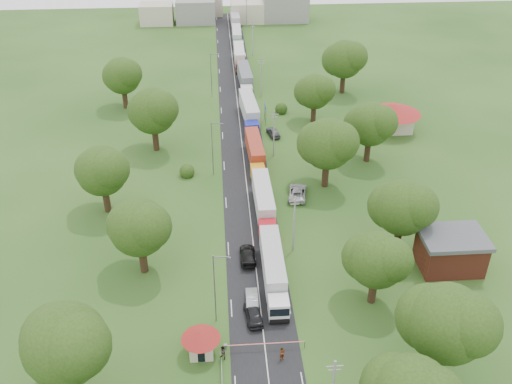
{
  "coord_description": "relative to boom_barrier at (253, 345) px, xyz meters",
  "views": [
    {
      "loc": [
        -4.34,
        -70.25,
        49.71
      ],
      "look_at": [
        1.06,
        4.09,
        3.0
      ],
      "focal_mm": 40.0,
      "sensor_mm": 36.0,
      "label": 1
    }
  ],
  "objects": [
    {
      "name": "tree_7",
      "position": [
        25.34,
        75.17,
        6.96
      ],
      "size": [
        9.6,
        9.6,
        12.05
      ],
      "color": "#382616",
      "rests_on": "ground"
    },
    {
      "name": "distant_town",
      "position": [
        2.04,
        135.0,
        2.6
      ],
      "size": [
        52.0,
        8.0,
        8.0
      ],
      "color": "gray",
      "rests_on": "ground"
    },
    {
      "name": "pole_1",
      "position": [
        6.86,
        18.0,
        3.79
      ],
      "size": [
        1.6,
        0.24,
        9.0
      ],
      "color": "gray",
      "rests_on": "ground"
    },
    {
      "name": "car_lane_front",
      "position": [
        0.36,
        5.0,
        -0.08
      ],
      "size": [
        2.41,
        4.92,
        1.61
      ],
      "primitive_type": "imported",
      "rotation": [
        0.0,
        0.0,
        3.25
      ],
      "color": "black",
      "rests_on": "ground"
    },
    {
      "name": "tree_11",
      "position": [
        -20.65,
        30.16,
        6.33
      ],
      "size": [
        8.8,
        8.8,
        11.07
      ],
      "color": "#382616",
      "rests_on": "ground"
    },
    {
      "name": "car_lane_rear",
      "position": [
        0.36,
        16.41,
        -0.13
      ],
      "size": [
        2.18,
        5.28,
        1.53
      ],
      "primitive_type": "imported",
      "rotation": [
        0.0,
        0.0,
        3.13
      ],
      "color": "black",
      "rests_on": "ground"
    },
    {
      "name": "info_sign",
      "position": [
        6.56,
        60.0,
        2.11
      ],
      "size": [
        0.12,
        3.1,
        4.1
      ],
      "color": "slate",
      "rests_on": "ground"
    },
    {
      "name": "house_cream",
      "position": [
        31.36,
        55.0,
        2.75
      ],
      "size": [
        10.08,
        10.08,
        5.8
      ],
      "color": "#BCB39C",
      "rests_on": "ground"
    },
    {
      "name": "tree_9",
      "position": [
        -18.66,
        -4.83,
        6.96
      ],
      "size": [
        9.6,
        9.6,
        12.05
      ],
      "color": "#382616",
      "rests_on": "ground"
    },
    {
      "name": "tree_4",
      "position": [
        14.34,
        35.17,
        6.96
      ],
      "size": [
        9.6,
        9.6,
        12.05
      ],
      "color": "#382616",
      "rests_on": "ground"
    },
    {
      "name": "truck_3",
      "position": [
        3.4,
        60.9,
        1.43
      ],
      "size": [
        3.57,
        15.82,
        4.37
      ],
      "color": "navy",
      "rests_on": "ground"
    },
    {
      "name": "truck_2",
      "position": [
        3.34,
        43.81,
        1.18
      ],
      "size": [
        2.91,
        14.15,
        3.91
      ],
      "color": "orange",
      "rests_on": "ground"
    },
    {
      "name": "pedestrian_near",
      "position": [
        3.09,
        -1.61,
        0.01
      ],
      "size": [
        0.79,
        0.74,
        1.8
      ],
      "primitive_type": "imported",
      "rotation": [
        0.0,
        0.0,
        0.64
      ],
      "color": "gray",
      "rests_on": "ground"
    },
    {
      "name": "ground",
      "position": [
        1.36,
        25.0,
        -0.89
      ],
      "size": [
        260.0,
        260.0,
        0.0
      ],
      "primitive_type": "plane",
      "color": "#204416",
      "rests_on": "ground"
    },
    {
      "name": "truck_6",
      "position": [
        3.14,
        112.55,
        1.16
      ],
      "size": [
        2.59,
        13.96,
        3.87
      ],
      "color": "#2A703E",
      "rests_on": "ground"
    },
    {
      "name": "guard_booth",
      "position": [
        -5.84,
        -0.0,
        1.27
      ],
      "size": [
        4.4,
        4.4,
        3.45
      ],
      "color": "#BCB39C",
      "rests_on": "ground"
    },
    {
      "name": "lamp_1",
      "position": [
        -3.99,
        40.0,
        4.66
      ],
      "size": [
        2.03,
        0.22,
        10.0
      ],
      "color": "slate",
      "rests_on": "ground"
    },
    {
      "name": "pole_3",
      "position": [
        6.86,
        74.0,
        3.79
      ],
      "size": [
        1.6,
        0.24,
        9.0
      ],
      "color": "gray",
      "rests_on": "ground"
    },
    {
      "name": "car_verge_near",
      "position": [
        9.36,
        32.0,
        -0.06
      ],
      "size": [
        3.85,
        6.43,
        1.67
      ],
      "primitive_type": "imported",
      "rotation": [
        0.0,
        0.0,
        2.95
      ],
      "color": "#AEAEAE",
      "rests_on": "ground"
    },
    {
      "name": "tree_2",
      "position": [
        15.35,
        7.14,
        5.7
      ],
      "size": [
        8.0,
        8.0,
        10.1
      ],
      "color": "#382616",
      "rests_on": "ground"
    },
    {
      "name": "truck_1",
      "position": [
        3.48,
        27.24,
        1.32
      ],
      "size": [
        2.74,
        15.02,
        4.16
      ],
      "color": "red",
      "rests_on": "ground"
    },
    {
      "name": "pole_4",
      "position": [
        6.86,
        102.0,
        3.79
      ],
      "size": [
        1.6,
        0.24,
        9.0
      ],
      "color": "gray",
      "rests_on": "ground"
    },
    {
      "name": "tree_5",
      "position": [
        23.35,
        43.16,
        6.33
      ],
      "size": [
        8.8,
        8.8,
        11.07
      ],
      "color": "#382616",
      "rests_on": "ground"
    },
    {
      "name": "car_lane_mid",
      "position": [
        0.36,
        7.7,
        -0.19
      ],
      "size": [
        1.56,
        4.3,
        1.41
      ],
      "primitive_type": "imported",
      "rotation": [
        0.0,
        0.0,
        3.13
      ],
      "color": "#A8AAB1",
      "rests_on": "ground"
    },
    {
      "name": "tree_6",
      "position": [
        16.35,
        60.14,
        5.7
      ],
      "size": [
        8.0,
        8.0,
        10.1
      ],
      "color": "#382616",
      "rests_on": "ground"
    },
    {
      "name": "car_verge_far",
      "position": [
        7.63,
        54.33,
        -0.12
      ],
      "size": [
        2.74,
        4.82,
        1.55
      ],
      "primitive_type": "imported",
      "rotation": [
        0.0,
        0.0,
        3.35
      ],
      "color": "#4C4D53",
      "rests_on": "ground"
    },
    {
      "name": "truck_0",
      "position": [
        3.39,
        11.45,
        1.31
      ],
      "size": [
        2.61,
        15.0,
        4.16
      ],
      "color": "white",
      "rests_on": "ground"
    },
    {
      "name": "tree_13",
      "position": [
        -22.65,
        70.16,
        6.33
      ],
      "size": [
        8.8,
        8.8,
        11.07
      ],
      "color": "#382616",
      "rests_on": "ground"
    },
    {
      "name": "house_brick",
      "position": [
        27.36,
        13.0,
        1.76
      ],
      "size": [
        8.6,
        6.6,
        5.2
      ],
      "color": "maroon",
      "rests_on": "ground"
    },
    {
      "name": "road",
      "position": [
        1.36,
        45.0,
        -0.89
      ],
      "size": [
        8.0,
        200.0,
        0.04
      ],
      "primitive_type": "cube",
      "color": "black",
      "rests_on": "ground"
    },
    {
      "name": "lamp_2",
      "position": [
        -3.99,
        75.0,
        4.66
      ],
      "size": [
        2.03,
        0.22,
        10.0
      ],
      "color": "slate",
      "rests_on": "ground"
    },
    {
      "name": "pole_2",
      "position": [
        6.86,
        46.0,
        3.79
      ],
      "size": [
        1.6,
        0.24,
        9.0
      ],
      "color": "gray",
      "rests_on": "ground"
    },
    {
      "name": "tree_1",
      "position": [
        19.34,
        -4.83,
        6.96
      ],
      "size": [
        9.6,
        9.6,
        12.05
      ],
      "color": "#382616",
      "rests_on": "ground"
    },
    {
      "name": "tree_3",
      "position": [
        21.35,
        17.16,
        6.33
      ],
      "size": [
        8.8,
        8.8,
        11.07
      ],
      "color": "#382616",
      "rests_on": "ground"
    },
    {
      "name": "boom_barrier",
      "position": [
        0.0,
        0.0,
        0.0
      ],
      "size": [
        9.22,
        0.35,
        1.18
      ],
      "color": "slate",
      "rests_on": "ground"
    },
    {
      "name": "lamp_0",
      "position": [
        -3.99,
        5.0,
        4.66
      ],
      "size": [
        2.03,
        0.22,
        10.0
      ],
      "color": "slate",
      "rests_on": "ground"
    },
    {
      "name": "tree_12",
      "position": [
        -14.66,
        50.17,
        6.96
      ],
      "size": [
        9.6,
        9.6,
        12.05
      ],
      "color": "#382616",
      "rests_on": "ground"
    },
    {
      "name": "pole_5",
      "position": [
        6.86,
        130.0,
        3.79
      ],
      "size": [
        1.6,
        0.24,
        9.0
      ],
      "color": "gray",
      "rests_on": "ground"
    },
    {
      "name": "truck_5",
      "position": [
        2.99,
        95.49,
        1.26
      ],
      "size": [
        2.63,
        14.62,
        4.05
      ],
      "color": "maroon",
      "rests_on": "ground"
    },
    {
      "name": "truck_7",
      "position": [
        3.3,
        128.6,
        1.29
      ],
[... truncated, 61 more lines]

